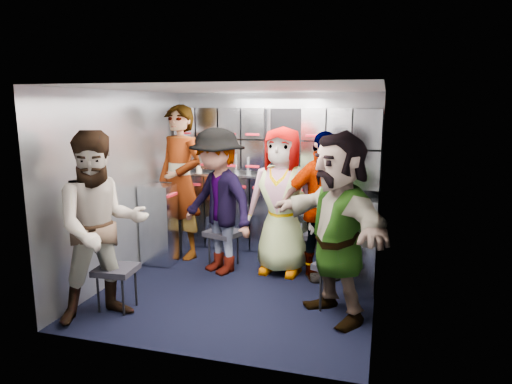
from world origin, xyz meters
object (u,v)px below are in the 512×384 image
(jump_seat_mid_right, at_px, (322,238))
(attendant_standing, at_px, (180,182))
(jump_seat_center, at_px, (285,232))
(jump_seat_near_right, at_px, (338,268))
(jump_seat_mid_left, at_px, (224,235))
(attendant_arc_d, at_px, (321,206))
(jump_seat_near_left, at_px, (116,272))
(attendant_arc_c, at_px, (282,201))
(attendant_arc_e, at_px, (337,227))
(attendant_arc_a, at_px, (102,227))
(attendant_arc_b, at_px, (218,202))

(jump_seat_mid_right, height_order, attendant_standing, attendant_standing)
(jump_seat_center, relative_size, jump_seat_near_right, 1.00)
(jump_seat_mid_left, bearing_deg, attendant_arc_d, -1.31)
(jump_seat_center, bearing_deg, jump_seat_near_right, -53.36)
(jump_seat_near_left, height_order, attendant_arc_c, attendant_arc_c)
(attendant_arc_e, bearing_deg, attendant_arc_a, -115.01)
(jump_seat_near_left, bearing_deg, attendant_arc_c, 47.37)
(jump_seat_near_right, bearing_deg, jump_seat_center, 126.64)
(jump_seat_mid_right, bearing_deg, attendant_arc_d, -90.00)
(jump_seat_mid_right, height_order, attendant_arc_c, attendant_arc_c)
(jump_seat_near_left, relative_size, jump_seat_near_right, 0.86)
(jump_seat_near_left, relative_size, jump_seat_center, 0.86)
(jump_seat_near_right, xyz_separation_m, attendant_standing, (-2.10, 1.02, 0.57))
(attendant_standing, relative_size, attendant_arc_a, 1.12)
(attendant_arc_b, xyz_separation_m, attendant_arc_c, (0.71, 0.20, 0.01))
(jump_seat_near_right, distance_m, attendant_arc_d, 0.92)
(attendant_arc_b, bearing_deg, attendant_arc_d, 37.79)
(jump_seat_mid_right, relative_size, jump_seat_near_right, 0.96)
(attendant_arc_d, bearing_deg, attendant_arc_c, 142.79)
(jump_seat_near_right, height_order, attendant_standing, attendant_standing)
(jump_seat_near_left, distance_m, jump_seat_near_right, 2.12)
(jump_seat_mid_left, height_order, attendant_arc_b, attendant_arc_b)
(jump_seat_near_left, relative_size, attendant_arc_e, 0.25)
(jump_seat_mid_left, relative_size, attendant_arc_d, 0.29)
(jump_seat_near_left, distance_m, attendant_arc_a, 0.52)
(jump_seat_mid_right, xyz_separation_m, jump_seat_near_right, (0.27, -0.94, -0.01))
(jump_seat_mid_right, distance_m, attendant_arc_d, 0.46)
(jump_seat_near_left, relative_size, attendant_arc_b, 0.25)
(jump_seat_mid_right, height_order, attendant_arc_d, attendant_arc_d)
(attendant_arc_a, xyz_separation_m, attendant_arc_b, (0.59, 1.39, -0.02))
(jump_seat_mid_left, height_order, attendant_standing, attendant_standing)
(jump_seat_near_left, relative_size, attendant_arc_d, 0.26)
(attendant_standing, xyz_separation_m, attendant_arc_b, (0.66, -0.41, -0.13))
(attendant_arc_e, bearing_deg, attendant_arc_d, 154.69)
(jump_seat_mid_left, bearing_deg, jump_seat_center, 15.50)
(jump_seat_near_left, bearing_deg, attendant_arc_e, 11.80)
(attendant_arc_d, bearing_deg, attendant_arc_a, -170.36)
(jump_seat_mid_left, xyz_separation_m, attendant_arc_c, (0.71, 0.02, 0.45))
(attendant_arc_a, distance_m, attendant_arc_c, 2.05)
(jump_seat_mid_left, relative_size, jump_seat_center, 0.96)
(attendant_standing, relative_size, attendant_arc_d, 1.17)
(jump_seat_mid_left, xyz_separation_m, attendant_standing, (-0.66, 0.23, 0.58))
(attendant_arc_a, relative_size, attendant_arc_e, 1.00)
(jump_seat_center, height_order, attendant_arc_b, attendant_arc_b)
(attendant_arc_c, bearing_deg, jump_seat_near_right, -42.42)
(jump_seat_mid_left, xyz_separation_m, attendant_arc_d, (1.17, -0.03, 0.44))
(jump_seat_near_left, distance_m, attendant_arc_e, 2.13)
(jump_seat_near_right, distance_m, attendant_arc_a, 2.22)
(attendant_arc_c, distance_m, attendant_arc_d, 0.46)
(jump_seat_mid_left, bearing_deg, jump_seat_mid_right, 7.47)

